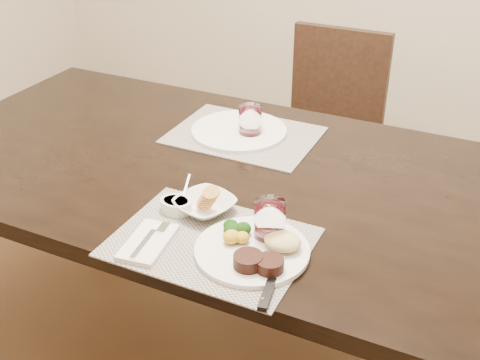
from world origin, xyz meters
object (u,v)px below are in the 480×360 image
at_px(wine_glass_near, 270,223).
at_px(far_plate, 239,131).
at_px(dinner_plate, 257,249).
at_px(steak_knife, 272,287).
at_px(chair_far, 328,125).
at_px(cracker_bowl, 205,205).

xyz_separation_m(wine_glass_near, far_plate, (-0.32, 0.50, -0.04)).
relative_size(dinner_plate, steak_knife, 1.14).
distance_m(chair_far, far_plate, 0.76).
relative_size(chair_far, steak_knife, 3.80).
bearing_deg(wine_glass_near, cracker_bowl, 168.20).
bearing_deg(far_plate, chair_far, 82.92).
xyz_separation_m(steak_knife, cracker_bowl, (-0.28, 0.20, 0.01)).
height_order(dinner_plate, cracker_bowl, cracker_bowl).
bearing_deg(chair_far, wine_glass_near, -79.05).
height_order(steak_knife, far_plate, far_plate).
height_order(steak_knife, wine_glass_near, wine_glass_near).
relative_size(dinner_plate, wine_glass_near, 2.60).
relative_size(chair_far, dinner_plate, 3.34).
xyz_separation_m(steak_knife, far_plate, (-0.40, 0.66, 0.00)).
xyz_separation_m(chair_far, steak_knife, (0.31, -1.38, 0.26)).
distance_m(cracker_bowl, far_plate, 0.48).
xyz_separation_m(steak_knife, wine_glass_near, (-0.08, 0.16, 0.04)).
height_order(cracker_bowl, far_plate, cracker_bowl).
relative_size(chair_far, wine_glass_near, 8.69).
xyz_separation_m(chair_far, wine_glass_near, (0.23, -1.21, 0.30)).
bearing_deg(cracker_bowl, far_plate, 105.17).
bearing_deg(dinner_plate, chair_far, 109.68).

